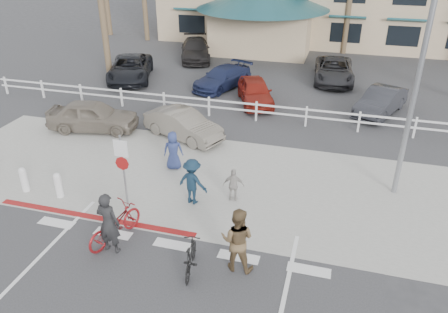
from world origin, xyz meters
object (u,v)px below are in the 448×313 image
(bike_red, at_px, (115,224))
(car_white_sedan, at_px, (183,125))
(car_red_compact, at_px, (93,116))
(sign_post, at_px, (123,167))
(bike_black, at_px, (191,257))

(bike_red, distance_m, car_white_sedan, 7.38)
(bike_red, relative_size, car_white_sedan, 0.54)
(bike_red, distance_m, car_red_compact, 8.55)
(sign_post, distance_m, car_white_sedan, 5.62)
(sign_post, height_order, car_white_sedan, sign_post)
(sign_post, distance_m, car_red_compact, 6.84)
(sign_post, height_order, car_red_compact, sign_post)
(bike_red, bearing_deg, sign_post, -56.49)
(car_red_compact, bearing_deg, bike_red, -155.33)
(bike_black, bearing_deg, car_red_compact, -55.51)
(sign_post, relative_size, bike_black, 1.85)
(bike_red, distance_m, bike_black, 2.73)
(car_white_sedan, bearing_deg, car_red_compact, 117.51)
(bike_red, bearing_deg, bike_black, -177.28)
(bike_black, distance_m, car_red_compact, 10.76)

